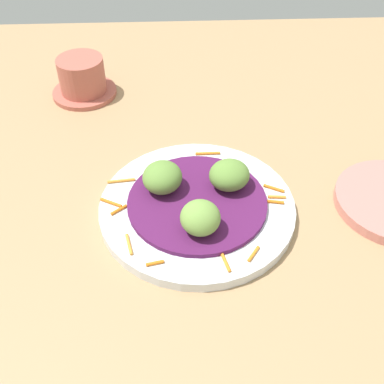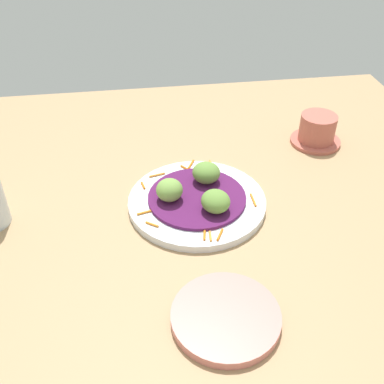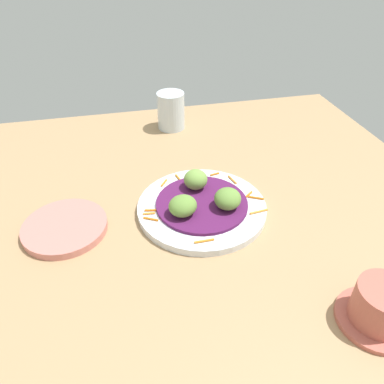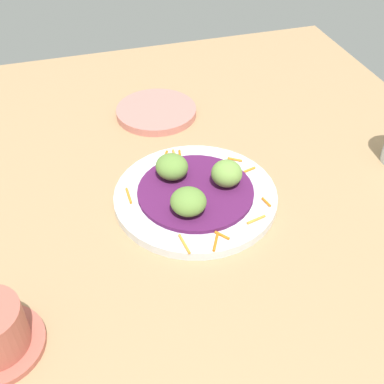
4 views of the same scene
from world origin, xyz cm
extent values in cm
cube|color=tan|center=(0.00, 0.00, 1.00)|extent=(110.00, 110.00, 2.00)
cylinder|color=silver|center=(4.71, -2.09, 2.73)|extent=(25.46, 25.46, 1.46)
cylinder|color=#51194C|center=(4.71, -2.09, 3.78)|extent=(18.10, 18.10, 0.65)
cylinder|color=orange|center=(5.56, -12.15, 3.66)|extent=(1.77, 2.11, 0.40)
cylinder|color=orange|center=(4.20, -13.24, 3.66)|extent=(1.82, 2.95, 0.40)
cylinder|color=orange|center=(2.45, 8.32, 3.66)|extent=(1.72, 2.72, 0.40)
cylinder|color=orange|center=(0.21, -12.20, 3.66)|extent=(0.82, 3.77, 0.40)
cylinder|color=orange|center=(13.49, 4.03, 3.66)|extent=(2.25, 1.76, 0.40)
cylinder|color=orange|center=(14.24, 0.58, 3.66)|extent=(3.39, 1.22, 0.40)
cylinder|color=orange|center=(4.11, 8.44, 3.66)|extent=(0.61, 2.34, 0.40)
cylinder|color=orange|center=(11.38, -10.54, 3.66)|extent=(3.17, 1.12, 0.40)
cylinder|color=orange|center=(4.94, 7.65, 3.66)|extent=(0.98, 3.09, 0.40)
cylinder|color=orange|center=(-5.42, 0.45, 3.66)|extent=(0.43, 3.58, 0.40)
cylinder|color=orange|center=(14.31, -7.44, 3.66)|extent=(0.84, 2.14, 0.40)
ellipsoid|color=#759E47|center=(9.75, -2.00, 6.12)|extent=(6.83, 6.83, 4.03)
ellipsoid|color=olive|center=(2.11, 2.24, 5.98)|extent=(6.54, 6.74, 3.74)
ellipsoid|color=olive|center=(2.26, -6.50, 6.05)|extent=(7.09, 7.01, 3.88)
cylinder|color=tan|center=(4.72, 24.13, 2.72)|extent=(15.58, 15.58, 1.45)
cylinder|color=#B75B4C|center=(-25.11, -20.34, 2.40)|extent=(11.12, 11.12, 0.80)
cylinder|color=#B75B4C|center=(-25.11, -20.34, 5.79)|extent=(7.89, 7.89, 5.98)
cylinder|color=silver|center=(41.89, -2.69, 6.97)|extent=(7.38, 7.38, 9.95)
camera|label=1|loc=(47.85, -4.70, 46.42)|focal=43.92mm
camera|label=2|loc=(15.30, 63.33, 55.50)|focal=42.71mm
camera|label=3|loc=(-49.79, 12.28, 48.62)|focal=34.23mm
camera|label=4|loc=(-12.54, -57.78, 53.86)|focal=46.38mm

